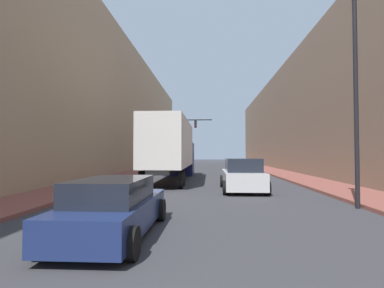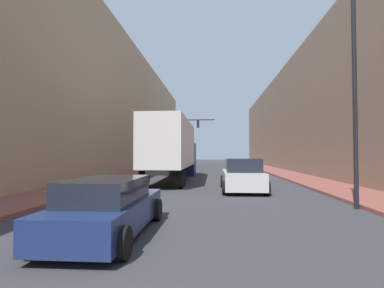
{
  "view_description": "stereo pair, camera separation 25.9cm",
  "coord_description": "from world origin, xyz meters",
  "px_view_note": "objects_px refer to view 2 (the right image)",
  "views": [
    {
      "loc": [
        0.21,
        -0.4,
        1.99
      ],
      "look_at": [
        -0.77,
        16.37,
        2.53
      ],
      "focal_mm": 28.0,
      "sensor_mm": 36.0,
      "label": 1
    },
    {
      "loc": [
        0.47,
        -0.38,
        1.99
      ],
      "look_at": [
        -0.77,
        16.37,
        2.53
      ],
      "focal_mm": 28.0,
      "sensor_mm": 36.0,
      "label": 2
    }
  ],
  "objects_px": {
    "semi_truck": "(174,149)",
    "sedan_car": "(108,208)",
    "traffic_signal_gantry": "(177,134)",
    "suv_car": "(242,176)",
    "street_lamp": "(354,69)"
  },
  "relations": [
    {
      "from": "semi_truck",
      "to": "sedan_car",
      "type": "bearing_deg",
      "value": -88.28
    },
    {
      "from": "semi_truck",
      "to": "traffic_signal_gantry",
      "type": "bearing_deg",
      "value": 96.16
    },
    {
      "from": "suv_car",
      "to": "traffic_signal_gantry",
      "type": "bearing_deg",
      "value": 106.45
    },
    {
      "from": "semi_truck",
      "to": "street_lamp",
      "type": "xyz_separation_m",
      "value": [
        8.14,
        -11.03,
        2.73
      ]
    },
    {
      "from": "sedan_car",
      "to": "traffic_signal_gantry",
      "type": "relative_size",
      "value": 0.72
    },
    {
      "from": "sedan_car",
      "to": "street_lamp",
      "type": "height_order",
      "value": "street_lamp"
    },
    {
      "from": "semi_truck",
      "to": "sedan_car",
      "type": "relative_size",
      "value": 2.86
    },
    {
      "from": "sedan_car",
      "to": "street_lamp",
      "type": "bearing_deg",
      "value": 27.66
    },
    {
      "from": "sedan_car",
      "to": "traffic_signal_gantry",
      "type": "height_order",
      "value": "traffic_signal_gantry"
    },
    {
      "from": "sedan_car",
      "to": "traffic_signal_gantry",
      "type": "distance_m",
      "value": 29.97
    },
    {
      "from": "traffic_signal_gantry",
      "to": "street_lamp",
      "type": "height_order",
      "value": "street_lamp"
    },
    {
      "from": "suv_car",
      "to": "street_lamp",
      "type": "distance_m",
      "value": 7.47
    },
    {
      "from": "sedan_car",
      "to": "street_lamp",
      "type": "xyz_separation_m",
      "value": [
        7.69,
        4.03,
        4.43
      ]
    },
    {
      "from": "suv_car",
      "to": "traffic_signal_gantry",
      "type": "xyz_separation_m",
      "value": [
        -6.11,
        20.69,
        3.64
      ]
    },
    {
      "from": "semi_truck",
      "to": "traffic_signal_gantry",
      "type": "relative_size",
      "value": 2.05
    }
  ]
}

